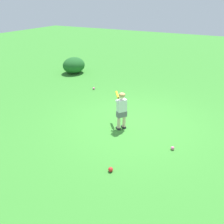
# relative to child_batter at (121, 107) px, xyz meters

# --- Properties ---
(ground_plane) EXTENTS (40.00, 40.00, 0.00)m
(ground_plane) POSITION_rel_child_batter_xyz_m (0.48, -0.21, -0.65)
(ground_plane) COLOR #38842D
(child_batter) EXTENTS (0.66, 0.59, 1.08)m
(child_batter) POSITION_rel_child_batter_xyz_m (0.00, 0.00, 0.00)
(child_batter) COLOR #232328
(child_batter) RESTS_ON ground
(play_ball_near_batter) EXTENTS (0.09, 0.09, 0.09)m
(play_ball_near_batter) POSITION_rel_child_batter_xyz_m (-0.38, -1.60, -0.61)
(play_ball_near_batter) COLOR pink
(play_ball_near_batter) RESTS_ON ground
(play_ball_far_left) EXTENTS (0.09, 0.09, 0.09)m
(play_ball_far_left) POSITION_rel_child_batter_xyz_m (2.37, 2.43, -0.60)
(play_ball_far_left) COLOR pink
(play_ball_far_left) RESTS_ON ground
(play_ball_behind_batter) EXTENTS (0.10, 0.10, 0.10)m
(play_ball_behind_batter) POSITION_rel_child_batter_xyz_m (-1.84, -0.68, -0.60)
(play_ball_behind_batter) COLOR red
(play_ball_behind_batter) RESTS_ON ground
(shrub_left_background) EXTENTS (1.15, 0.99, 0.75)m
(shrub_left_background) POSITION_rel_child_batter_xyz_m (3.94, 4.55, -0.27)
(shrub_left_background) COLOR #1E5B23
(shrub_left_background) RESTS_ON ground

